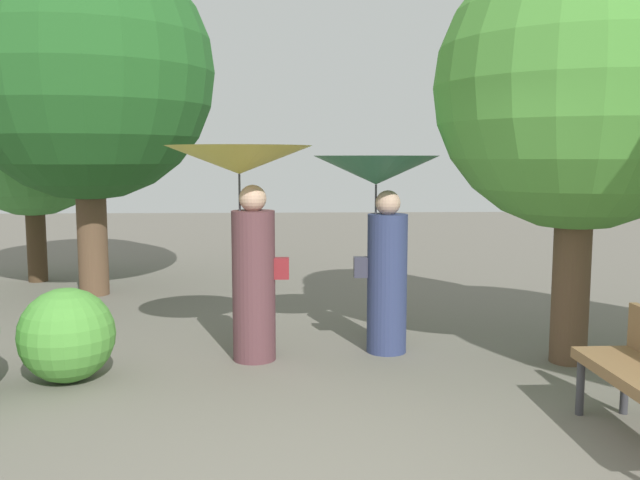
% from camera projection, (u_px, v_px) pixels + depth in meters
% --- Properties ---
extents(person_left, '(1.35, 1.35, 2.01)m').
position_uv_depth(person_left, '(244.00, 202.00, 6.30)').
color(person_left, '#563338').
rests_on(person_left, ground).
extents(person_right, '(1.21, 1.21, 1.92)m').
position_uv_depth(person_right, '(380.00, 209.00, 6.57)').
color(person_right, navy).
rests_on(person_right, ground).
extents(tree_near_left, '(3.46, 3.46, 5.24)m').
position_uv_depth(tree_near_left, '(85.00, 52.00, 9.15)').
color(tree_near_left, brown).
rests_on(tree_near_left, ground).
extents(tree_near_right, '(2.60, 2.60, 4.26)m').
position_uv_depth(tree_near_right, '(581.00, 61.00, 6.06)').
color(tree_near_right, brown).
rests_on(tree_near_right, ground).
extents(tree_mid_left, '(2.31, 2.31, 3.67)m').
position_uv_depth(tree_mid_left, '(31.00, 128.00, 10.28)').
color(tree_mid_left, '#42301E').
rests_on(tree_mid_left, ground).
extents(bush_path_left, '(0.81, 0.81, 0.81)m').
position_uv_depth(bush_path_left, '(67.00, 335.00, 5.80)').
color(bush_path_left, '#4C9338').
rests_on(bush_path_left, ground).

